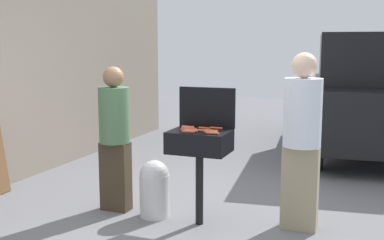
# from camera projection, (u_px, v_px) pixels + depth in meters

# --- Properties ---
(ground_plane) EXTENTS (24.00, 24.00, 0.00)m
(ground_plane) POSITION_uv_depth(u_px,v_px,m) (190.00, 220.00, 5.06)
(ground_plane) COLOR slate
(house_wall_side) EXTENTS (0.24, 8.00, 2.93)m
(house_wall_side) POSITION_uv_depth(u_px,v_px,m) (30.00, 71.00, 6.77)
(house_wall_side) COLOR gray
(house_wall_side) RESTS_ON ground
(bbq_grill) EXTENTS (0.60, 0.44, 0.98)m
(bbq_grill) POSITION_uv_depth(u_px,v_px,m) (200.00, 145.00, 4.83)
(bbq_grill) COLOR black
(bbq_grill) RESTS_ON ground
(grill_lid_open) EXTENTS (0.60, 0.05, 0.42)m
(grill_lid_open) POSITION_uv_depth(u_px,v_px,m) (207.00, 108.00, 4.98)
(grill_lid_open) COLOR black
(grill_lid_open) RESTS_ON bbq_grill
(hot_dog_0) EXTENTS (0.13, 0.04, 0.03)m
(hot_dog_0) POSITION_uv_depth(u_px,v_px,m) (191.00, 129.00, 4.83)
(hot_dog_0) COLOR #AD4228
(hot_dog_0) RESTS_ON bbq_grill
(hot_dog_1) EXTENTS (0.13, 0.04, 0.03)m
(hot_dog_1) POSITION_uv_depth(u_px,v_px,m) (188.00, 132.00, 4.69)
(hot_dog_1) COLOR #B74C33
(hot_dog_1) RESTS_ON bbq_grill
(hot_dog_2) EXTENTS (0.13, 0.03, 0.03)m
(hot_dog_2) POSITION_uv_depth(u_px,v_px,m) (210.00, 132.00, 4.66)
(hot_dog_2) COLOR #AD4228
(hot_dog_2) RESTS_ON bbq_grill
(hot_dog_3) EXTENTS (0.13, 0.03, 0.03)m
(hot_dog_3) POSITION_uv_depth(u_px,v_px,m) (189.00, 128.00, 4.92)
(hot_dog_3) COLOR #B74C33
(hot_dog_3) RESTS_ON bbq_grill
(hot_dog_4) EXTENTS (0.13, 0.04, 0.03)m
(hot_dog_4) POSITION_uv_depth(u_px,v_px,m) (205.00, 128.00, 4.88)
(hot_dog_4) COLOR #AD4228
(hot_dog_4) RESTS_ON bbq_grill
(hot_dog_5) EXTENTS (0.13, 0.03, 0.03)m
(hot_dog_5) POSITION_uv_depth(u_px,v_px,m) (211.00, 132.00, 4.69)
(hot_dog_5) COLOR #C6593D
(hot_dog_5) RESTS_ON bbq_grill
(hot_dog_6) EXTENTS (0.13, 0.04, 0.03)m
(hot_dog_6) POSITION_uv_depth(u_px,v_px,m) (187.00, 130.00, 4.78)
(hot_dog_6) COLOR #B74C33
(hot_dog_6) RESTS_ON bbq_grill
(hot_dog_7) EXTENTS (0.13, 0.03, 0.03)m
(hot_dog_7) POSITION_uv_depth(u_px,v_px,m) (212.00, 131.00, 4.74)
(hot_dog_7) COLOR #AD4228
(hot_dog_7) RESTS_ON bbq_grill
(hot_dog_8) EXTENTS (0.13, 0.04, 0.03)m
(hot_dog_8) POSITION_uv_depth(u_px,v_px,m) (187.00, 128.00, 4.89)
(hot_dog_8) COLOR #B74C33
(hot_dog_8) RESTS_ON bbq_grill
(hot_dog_9) EXTENTS (0.13, 0.03, 0.03)m
(hot_dog_9) POSITION_uv_depth(u_px,v_px,m) (216.00, 128.00, 4.89)
(hot_dog_9) COLOR #AD4228
(hot_dog_9) RESTS_ON bbq_grill
(hot_dog_10) EXTENTS (0.13, 0.03, 0.03)m
(hot_dog_10) POSITION_uv_depth(u_px,v_px,m) (200.00, 130.00, 4.76)
(hot_dog_10) COLOR #B74C33
(hot_dog_10) RESTS_ON bbq_grill
(hot_dog_11) EXTENTS (0.13, 0.04, 0.03)m
(hot_dog_11) POSITION_uv_depth(u_px,v_px,m) (191.00, 131.00, 4.73)
(hot_dog_11) COLOR #C6593D
(hot_dog_11) RESTS_ON bbq_grill
(hot_dog_12) EXTENTS (0.13, 0.03, 0.03)m
(hot_dog_12) POSITION_uv_depth(u_px,v_px,m) (213.00, 133.00, 4.61)
(hot_dog_12) COLOR #B74C33
(hot_dog_12) RESTS_ON bbq_grill
(hot_dog_13) EXTENTS (0.13, 0.03, 0.03)m
(hot_dog_13) POSITION_uv_depth(u_px,v_px,m) (188.00, 127.00, 4.97)
(hot_dog_13) COLOR #C6593D
(hot_dog_13) RESTS_ON bbq_grill
(propane_tank) EXTENTS (0.32, 0.32, 0.62)m
(propane_tank) POSITION_uv_depth(u_px,v_px,m) (154.00, 187.00, 5.13)
(propane_tank) COLOR silver
(propane_tank) RESTS_ON ground
(person_left) EXTENTS (0.34, 0.34, 1.60)m
(person_left) POSITION_uv_depth(u_px,v_px,m) (115.00, 133.00, 5.26)
(person_left) COLOR #3F3323
(person_left) RESTS_ON ground
(person_right) EXTENTS (0.37, 0.37, 1.76)m
(person_right) POSITION_uv_depth(u_px,v_px,m) (302.00, 135.00, 4.69)
(person_right) COLOR gray
(person_right) RESTS_ON ground
(parked_minivan) EXTENTS (2.45, 4.59, 2.02)m
(parked_minivan) POSITION_uv_depth(u_px,v_px,m) (372.00, 93.00, 8.21)
(parked_minivan) COLOR black
(parked_minivan) RESTS_ON ground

